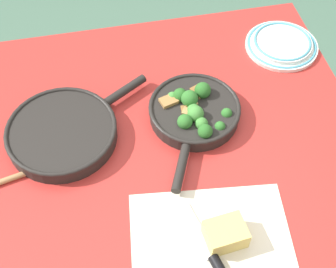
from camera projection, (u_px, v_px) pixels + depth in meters
ground_plane at (168, 253)px, 1.85m from camera, size 14.00×14.00×0.00m
dining_table_red at (168, 158)px, 1.31m from camera, size 1.06×0.96×0.77m
skillet_broccoli at (194, 111)px, 1.26m from camera, size 0.25×0.37×0.08m
skillet_eggs at (63, 132)px, 1.23m from camera, size 0.40×0.30×0.04m
wooden_spoon at (15, 177)px, 1.16m from camera, size 0.39×0.11×0.02m
parchment_sheet at (211, 235)px, 1.07m from camera, size 0.39×0.28×0.00m
grater_knife at (213, 258)px, 1.03m from camera, size 0.08×0.23×0.02m
cheese_block at (225, 234)px, 1.05m from camera, size 0.10×0.08×0.05m
dinner_plate_stack at (282, 44)px, 1.45m from camera, size 0.22×0.22×0.03m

